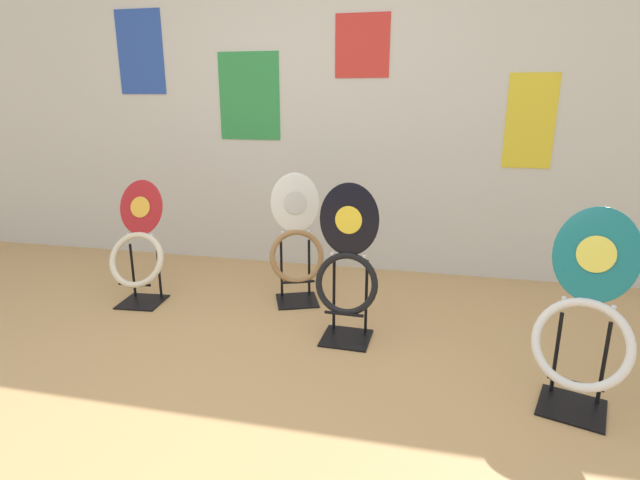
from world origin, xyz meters
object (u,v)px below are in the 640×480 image
object	(u,v)px
toilet_seat_display_white_plain	(296,241)
toilet_seat_display_teal_sax	(586,318)
toilet_seat_display_jazz_black	(347,266)
toilet_seat_display_crimson_swirl	(138,249)

from	to	relation	value
toilet_seat_display_white_plain	toilet_seat_display_teal_sax	size ratio (longest dim) A/B	0.99
toilet_seat_display_teal_sax	toilet_seat_display_jazz_black	bearing A→B (deg)	160.06
toilet_seat_display_teal_sax	toilet_seat_display_jazz_black	world-z (taller)	toilet_seat_display_jazz_black
toilet_seat_display_white_plain	toilet_seat_display_jazz_black	size ratio (longest dim) A/B	0.97
toilet_seat_display_white_plain	toilet_seat_display_teal_sax	world-z (taller)	toilet_seat_display_teal_sax
toilet_seat_display_white_plain	toilet_seat_display_crimson_swirl	world-z (taller)	toilet_seat_display_white_plain
toilet_seat_display_jazz_black	toilet_seat_display_white_plain	bearing A→B (deg)	131.86
toilet_seat_display_white_plain	toilet_seat_display_teal_sax	distance (m)	1.81
toilet_seat_display_crimson_swirl	toilet_seat_display_teal_sax	bearing A→B (deg)	-13.98
toilet_seat_display_crimson_swirl	toilet_seat_display_teal_sax	world-z (taller)	toilet_seat_display_teal_sax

